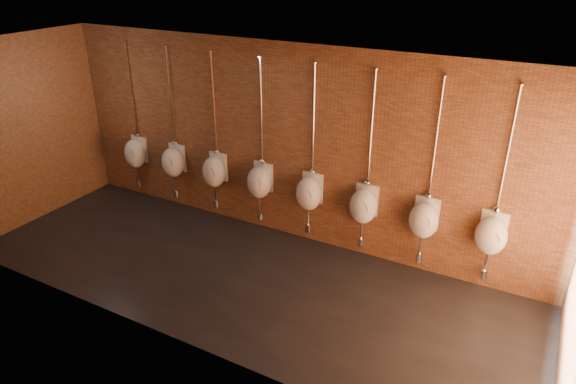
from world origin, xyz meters
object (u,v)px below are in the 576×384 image
at_px(urinal_3, 260,181).
at_px(urinal_4, 309,193).
at_px(urinal_1, 173,162).
at_px(urinal_0, 135,153).
at_px(urinal_5, 364,205).
at_px(urinal_6, 424,219).
at_px(urinal_2, 214,171).
at_px(urinal_7, 491,235).

xyz_separation_m(urinal_3, urinal_4, (0.92, 0.00, 0.00)).
bearing_deg(urinal_1, urinal_3, 0.00).
relative_size(urinal_0, urinal_5, 1.00).
bearing_deg(urinal_6, urinal_3, 180.00).
xyz_separation_m(urinal_3, urinal_6, (2.75, 0.00, 0.00)).
xyz_separation_m(urinal_2, urinal_7, (4.58, 0.00, 0.00)).
relative_size(urinal_0, urinal_3, 1.00).
relative_size(urinal_3, urinal_6, 1.00).
bearing_deg(urinal_6, urinal_1, 180.00).
xyz_separation_m(urinal_2, urinal_3, (0.92, 0.00, 0.00)).
bearing_deg(urinal_3, urinal_1, 180.00).
bearing_deg(urinal_6, urinal_0, 180.00).
bearing_deg(urinal_1, urinal_7, 0.00).
height_order(urinal_0, urinal_1, same).
xyz_separation_m(urinal_3, urinal_7, (3.66, 0.00, 0.00)).
height_order(urinal_0, urinal_6, same).
xyz_separation_m(urinal_4, urinal_5, (0.92, 0.00, 0.00)).
bearing_deg(urinal_1, urinal_4, 0.00).
bearing_deg(urinal_5, urinal_0, 180.00).
height_order(urinal_1, urinal_6, same).
bearing_deg(urinal_6, urinal_4, 180.00).
bearing_deg(urinal_0, urinal_7, 0.00).
distance_m(urinal_0, urinal_6, 5.50).
relative_size(urinal_2, urinal_4, 1.00).
height_order(urinal_3, urinal_6, same).
height_order(urinal_0, urinal_5, same).
height_order(urinal_1, urinal_4, same).
xyz_separation_m(urinal_0, urinal_2, (1.83, 0.00, 0.00)).
bearing_deg(urinal_7, urinal_2, 180.00).
xyz_separation_m(urinal_0, urinal_7, (6.41, 0.00, 0.00)).
bearing_deg(urinal_1, urinal_0, 180.00).
distance_m(urinal_6, urinal_7, 0.92).
height_order(urinal_1, urinal_5, same).
relative_size(urinal_4, urinal_7, 1.00).
bearing_deg(urinal_4, urinal_0, 180.00).
relative_size(urinal_1, urinal_5, 1.00).
height_order(urinal_2, urinal_5, same).
bearing_deg(urinal_6, urinal_5, 180.00).
height_order(urinal_0, urinal_3, same).
bearing_deg(urinal_4, urinal_7, 0.00).
bearing_deg(urinal_6, urinal_2, 180.00).
bearing_deg(urinal_3, urinal_4, 0.00).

